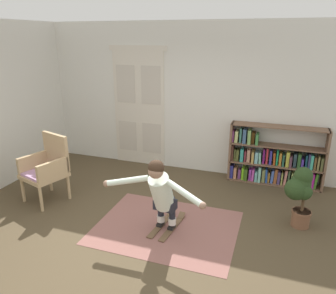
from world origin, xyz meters
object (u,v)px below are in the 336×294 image
(wicker_chair, at_px, (47,167))
(skis_pair, at_px, (167,225))
(person_skier, at_px, (161,191))
(bookshelf, at_px, (273,160))
(potted_plant, at_px, (300,191))

(wicker_chair, height_order, skis_pair, wicker_chair)
(wicker_chair, distance_m, skis_pair, 2.23)
(wicker_chair, bearing_deg, skis_pair, -4.50)
(skis_pair, bearing_deg, person_skier, -96.75)
(bookshelf, distance_m, person_skier, 2.63)
(bookshelf, xyz_separation_m, wicker_chair, (-3.50, -1.87, 0.13))
(wicker_chair, bearing_deg, person_skier, -9.72)
(potted_plant, height_order, skis_pair, potted_plant)
(person_skier, bearing_deg, bookshelf, 58.41)
(potted_plant, distance_m, skis_pair, 1.95)
(bookshelf, relative_size, skis_pair, 2.17)
(skis_pair, height_order, person_skier, person_skier)
(bookshelf, bearing_deg, skis_pair, -123.53)
(wicker_chair, bearing_deg, potted_plant, 6.97)
(skis_pair, bearing_deg, wicker_chair, 175.50)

